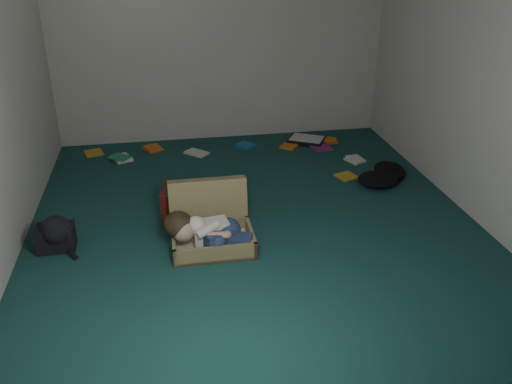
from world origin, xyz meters
name	(u,v)px	position (x,y,z in m)	size (l,w,h in m)	color
floor	(253,219)	(0.00, 0.00, 0.00)	(4.50, 4.50, 0.00)	#16413F
wall_back	(220,33)	(0.00, 2.25, 1.30)	(4.50, 4.50, 0.00)	silver
wall_front	(339,202)	(0.00, -2.25, 1.30)	(4.50, 4.50, 0.00)	silver
wall_right	(477,70)	(2.00, 0.00, 1.30)	(4.50, 4.50, 0.00)	silver
suitcase	(211,225)	(-0.42, -0.31, 0.15)	(0.68, 0.66, 0.50)	olive
person	(207,231)	(-0.46, -0.48, 0.19)	(0.73, 0.35, 0.31)	white
maroon_bin	(189,204)	(-0.58, 0.11, 0.16)	(0.53, 0.45, 0.32)	#4D100F
backpack	(55,237)	(-1.70, -0.21, 0.11)	(0.38, 0.30, 0.23)	black
clothing_pile	(381,175)	(1.47, 0.57, 0.08)	(0.48, 0.39, 0.15)	black
paper_tray	(307,140)	(1.01, 1.86, 0.03)	(0.54, 0.50, 0.06)	black
book_scatter	(250,152)	(0.25, 1.65, 0.01)	(3.19, 1.44, 0.02)	gold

